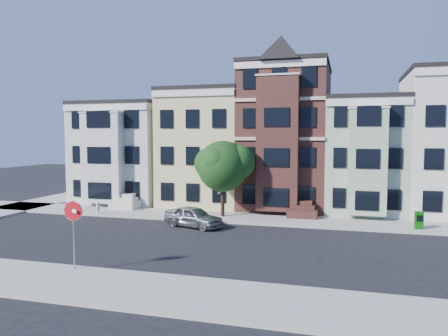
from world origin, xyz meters
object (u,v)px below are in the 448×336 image
(fire_hydrant, at_px, (98,209))
(newspaper_box, at_px, (419,220))
(parked_car, at_px, (193,217))
(stop_sign, at_px, (74,230))
(street_tree, at_px, (223,170))

(fire_hydrant, bearing_deg, newspaper_box, 1.81)
(parked_car, bearing_deg, newspaper_box, -61.04)
(fire_hydrant, bearing_deg, stop_sign, -62.20)
(newspaper_box, relative_size, fire_hydrant, 1.50)
(parked_car, bearing_deg, street_tree, 2.86)
(street_tree, relative_size, fire_hydrant, 9.27)
(newspaper_box, distance_m, stop_sign, 21.37)
(street_tree, bearing_deg, parked_car, -105.26)
(stop_sign, bearing_deg, newspaper_box, 60.22)
(newspaper_box, bearing_deg, fire_hydrant, 179.54)
(parked_car, distance_m, newspaper_box, 14.85)
(street_tree, xyz_separation_m, fire_hydrant, (-9.65, -1.65, -3.14))
(newspaper_box, bearing_deg, parked_car, -171.41)
(street_tree, distance_m, stop_sign, 14.89)
(parked_car, relative_size, fire_hydrant, 5.55)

